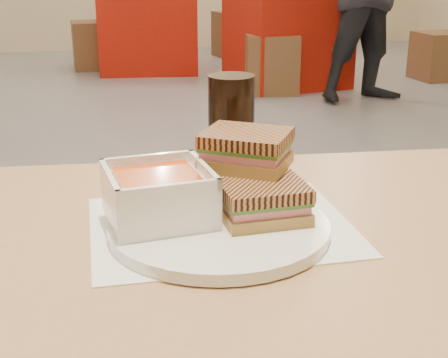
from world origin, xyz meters
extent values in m
cube|color=#AB7D55|center=(0.08, -2.05, 0.73)|extent=(1.24, 0.77, 0.03)
cube|color=white|center=(0.01, -2.00, 0.75)|extent=(0.35, 0.28, 0.00)
cylinder|color=white|center=(0.00, -2.02, 0.76)|extent=(0.29, 0.29, 0.02)
cube|color=white|center=(-0.08, -1.99, 0.79)|extent=(0.15, 0.15, 0.06)
cube|color=#CE5B1E|center=(-0.08, -1.99, 0.83)|extent=(0.12, 0.12, 0.01)
cube|color=white|center=(-0.01, -1.98, 0.83)|extent=(0.02, 0.13, 0.02)
cube|color=white|center=(-0.14, -2.00, 0.83)|extent=(0.02, 0.13, 0.02)
cube|color=white|center=(-0.08, -1.93, 0.83)|extent=(0.13, 0.02, 0.02)
cube|color=white|center=(-0.07, -2.05, 0.83)|extent=(0.13, 0.02, 0.02)
cube|color=#AA864C|center=(0.06, -2.02, 0.78)|extent=(0.12, 0.10, 0.02)
cube|color=#CF6D79|center=(0.06, -2.02, 0.79)|extent=(0.11, 0.09, 0.01)
cube|color=#386B23|center=(0.06, -2.02, 0.80)|extent=(0.12, 0.10, 0.01)
cube|color=#9F6639|center=(0.06, -2.02, 0.81)|extent=(0.12, 0.10, 0.02)
cube|color=#AA864C|center=(0.05, -1.95, 0.83)|extent=(0.15, 0.14, 0.02)
cube|color=#CF6D79|center=(0.05, -1.95, 0.84)|extent=(0.14, 0.13, 0.01)
cube|color=#386B23|center=(0.05, -1.95, 0.85)|extent=(0.14, 0.14, 0.01)
cube|color=#9F6639|center=(0.05, -1.95, 0.86)|extent=(0.15, 0.14, 0.02)
cylinder|color=black|center=(0.07, -1.77, 0.83)|extent=(0.08, 0.08, 0.16)
cube|color=maroon|center=(1.48, 2.58, 0.38)|extent=(1.00, 1.00, 0.77)
cube|color=maroon|center=(0.37, 3.56, 0.40)|extent=(1.00, 1.00, 0.80)
cube|color=brown|center=(1.26, 2.28, 0.24)|extent=(0.49, 0.49, 0.47)
cube|color=brown|center=(2.89, 2.52, 0.21)|extent=(0.41, 0.41, 0.42)
cube|color=brown|center=(-0.16, 3.72, 0.23)|extent=(0.43, 0.43, 0.46)
cube|color=brown|center=(1.39, 4.20, 0.24)|extent=(0.52, 0.52, 0.48)
camera|label=1|loc=(-0.14, -2.77, 1.10)|focal=50.81mm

